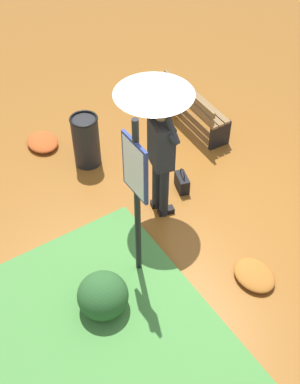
{
  "coord_description": "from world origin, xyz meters",
  "views": [
    {
      "loc": [
        -3.77,
        2.96,
        5.05
      ],
      "look_at": [
        -0.22,
        0.62,
        0.85
      ],
      "focal_mm": 46.49,
      "sensor_mm": 36.0,
      "label": 1
    }
  ],
  "objects_px": {
    "info_sign_post": "(136,186)",
    "handbag": "(182,182)",
    "trash_bin": "(86,141)",
    "park_bench": "(194,106)",
    "person_with_umbrella": "(157,116)"
  },
  "relations": [
    {
      "from": "handbag",
      "to": "trash_bin",
      "type": "xyz_separation_m",
      "value": [
        1.27,
        0.85,
        0.29
      ]
    },
    {
      "from": "person_with_umbrella",
      "to": "park_bench",
      "type": "xyz_separation_m",
      "value": [
        1.21,
        -1.54,
        -1.15
      ]
    },
    {
      "from": "trash_bin",
      "to": "park_bench",
      "type": "bearing_deg",
      "value": -94.88
    },
    {
      "from": "park_bench",
      "to": "trash_bin",
      "type": "relative_size",
      "value": 1.68
    },
    {
      "from": "person_with_umbrella",
      "to": "info_sign_post",
      "type": "relative_size",
      "value": 0.89
    },
    {
      "from": "handbag",
      "to": "park_bench",
      "type": "height_order",
      "value": "park_bench"
    },
    {
      "from": "person_with_umbrella",
      "to": "handbag",
      "type": "xyz_separation_m",
      "value": [
        0.1,
        -0.51,
        -1.42
      ]
    },
    {
      "from": "info_sign_post",
      "to": "trash_bin",
      "type": "bearing_deg",
      "value": -11.73
    },
    {
      "from": "info_sign_post",
      "to": "handbag",
      "type": "bearing_deg",
      "value": -56.11
    },
    {
      "from": "park_bench",
      "to": "info_sign_post",
      "type": "bearing_deg",
      "value": 130.43
    },
    {
      "from": "person_with_umbrella",
      "to": "trash_bin",
      "type": "height_order",
      "value": "person_with_umbrella"
    },
    {
      "from": "handbag",
      "to": "trash_bin",
      "type": "distance_m",
      "value": 1.56
    },
    {
      "from": "info_sign_post",
      "to": "trash_bin",
      "type": "xyz_separation_m",
      "value": [
        2.14,
        -0.44,
        -1.03
      ]
    },
    {
      "from": "person_with_umbrella",
      "to": "park_bench",
      "type": "height_order",
      "value": "person_with_umbrella"
    },
    {
      "from": "person_with_umbrella",
      "to": "trash_bin",
      "type": "bearing_deg",
      "value": 14.06
    }
  ]
}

